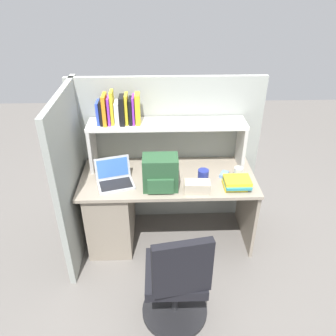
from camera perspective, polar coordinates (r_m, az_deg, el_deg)
The scene contains 14 objects.
ground_plane at distance 3.54m, azimuth -0.03°, elevation -11.44°, with size 8.00×8.00×0.00m, color slate.
desk at distance 3.29m, azimuth -6.86°, elevation -6.32°, with size 1.60×0.70×0.73m.
cubicle_partition_rear at distance 3.40m, azimuth -0.24°, elevation 2.66°, with size 1.84×0.05×1.55m, color #939991.
cubicle_partition_left at distance 3.12m, azimuth -15.80°, elevation -1.45°, with size 0.05×1.06×1.55m, color #939991.
overhead_hutch at distance 3.10m, azimuth -0.15°, elevation 6.07°, with size 1.44×0.28×0.45m.
reference_books_on_shelf at distance 3.03m, azimuth -8.31°, elevation 9.71°, with size 0.38×0.18×0.29m.
laptop at distance 3.01m, azimuth -9.06°, elevation -1.74°, with size 0.37×0.32×0.22m.
backpack at distance 2.86m, azimuth -1.30°, elevation -0.91°, with size 0.30×0.23×0.30m.
computer_mouse at distance 3.13m, azimuth 9.49°, elevation -1.10°, with size 0.06×0.10×0.03m, color #7299C6.
paper_cup at distance 3.12m, azimuth 11.81°, elevation -0.75°, with size 0.08×0.08×0.10m, color white.
tissue_box at distance 2.87m, azimuth 4.98°, elevation -3.21°, with size 0.22×0.12×0.10m, color #BFB299.
snack_canister at distance 3.01m, azimuth 5.98°, elevation -1.33°, with size 0.10×0.10×0.12m, color navy.
desk_book_stack at distance 2.98m, azimuth 11.53°, elevation -2.47°, with size 0.23×0.20×0.09m.
office_chair at distance 2.60m, azimuth 1.51°, elevation -19.07°, with size 0.52×0.52×0.93m.
Camera 1 is at (-0.09, -2.61, 2.39)m, focal length 35.90 mm.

